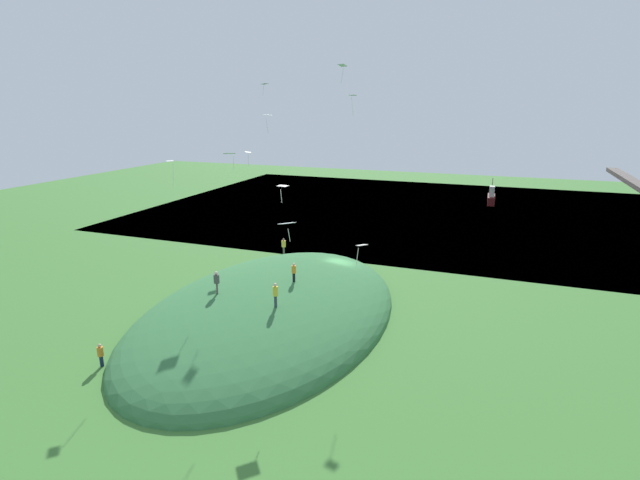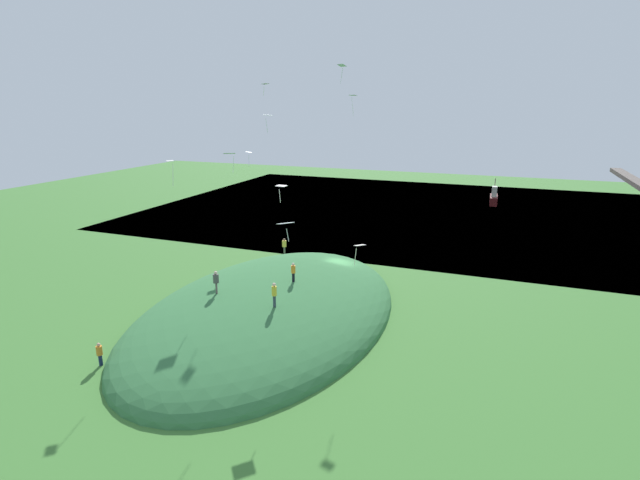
{
  "view_description": "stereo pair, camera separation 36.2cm",
  "coord_description": "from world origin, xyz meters",
  "views": [
    {
      "loc": [
        42.32,
        13.47,
        16.46
      ],
      "look_at": [
        3.16,
        -1.05,
        4.66
      ],
      "focal_mm": 26.92,
      "sensor_mm": 36.0,
      "label": 1
    },
    {
      "loc": [
        42.19,
        13.81,
        16.46
      ],
      "look_at": [
        3.16,
        -1.05,
        4.66
      ],
      "focal_mm": 26.92,
      "sensor_mm": 36.0,
      "label": 2
    }
  ],
  "objects": [
    {
      "name": "kite_2",
      "position": [
        -0.64,
        -10.15,
        11.82
      ],
      "size": [
        1.07,
        0.97,
        1.46
      ],
      "color": "white"
    },
    {
      "name": "kite_6",
      "position": [
        -0.77,
        -8.13,
        18.33
      ],
      "size": [
        0.81,
        0.61,
        1.13
      ],
      "color": "silver"
    },
    {
      "name": "boat_on_lake",
      "position": [
        -44.22,
        12.84,
        1.01
      ],
      "size": [
        5.17,
        1.31,
        4.23
      ],
      "rotation": [
        0.0,
        0.0,
        0.02
      ],
      "color": "#420F10",
      "rests_on": "lake_water"
    },
    {
      "name": "person_with_child",
      "position": [
        8.45,
        -1.37,
        3.48
      ],
      "size": [
        0.49,
        0.49,
        1.62
      ],
      "rotation": [
        0.0,
        0.0,
        5.74
      ],
      "color": "black",
      "rests_on": "grass_hill"
    },
    {
      "name": "kite_9",
      "position": [
        15.49,
        6.17,
        8.2
      ],
      "size": [
        0.75,
        0.75,
        1.35
      ],
      "color": "silver"
    },
    {
      "name": "kite_4",
      "position": [
        11.67,
        -10.14,
        12.14
      ],
      "size": [
        0.91,
        0.9,
        1.95
      ],
      "color": "silver"
    },
    {
      "name": "kite_1",
      "position": [
        14.09,
        0.66,
        8.84
      ],
      "size": [
        1.26,
        1.25,
        1.27
      ],
      "color": "white"
    },
    {
      "name": "grass_hill",
      "position": [
        9.81,
        -2.87,
        0.0
      ],
      "size": [
        30.75,
        18.95,
        4.99
      ],
      "primitive_type": "ellipsoid",
      "color": "#326B3A",
      "rests_on": "ground_plane"
    },
    {
      "name": "kite_3",
      "position": [
        6.78,
        -7.82,
        12.44
      ],
      "size": [
        1.08,
        1.22,
        1.74
      ],
      "color": "silver"
    },
    {
      "name": "kite_5",
      "position": [
        7.14,
        -3.97,
        15.62
      ],
      "size": [
        1.25,
        1.13,
        1.45
      ],
      "color": "white"
    },
    {
      "name": "person_near_shore",
      "position": [
        -2.47,
        -7.29,
        2.06
      ],
      "size": [
        0.64,
        0.64,
        1.78
      ],
      "rotation": [
        0.0,
        0.0,
        3.81
      ],
      "color": "#545644",
      "rests_on": "grass_hill"
    },
    {
      "name": "person_on_hilltop",
      "position": [
        21.14,
        -9.57,
        1.02
      ],
      "size": [
        0.52,
        0.52,
        1.62
      ],
      "rotation": [
        0.0,
        0.0,
        2.71
      ],
      "color": "#1A274C",
      "rests_on": "ground_plane"
    },
    {
      "name": "person_watching_kites",
      "position": [
        12.51,
        -6.11,
        3.45
      ],
      "size": [
        0.6,
        0.6,
        1.82
      ],
      "rotation": [
        0.0,
        0.0,
        3.65
      ],
      "color": "#544B48",
      "rests_on": "grass_hill"
    },
    {
      "name": "ground_plane",
      "position": [
        0.0,
        0.0,
        0.0
      ],
      "size": [
        160.0,
        160.0,
        0.0
      ],
      "primitive_type": "plane",
      "color": "#3C7330"
    },
    {
      "name": "person_walking_path",
      "position": [
        13.38,
        -0.68,
        3.54
      ],
      "size": [
        0.48,
        0.48,
        1.85
      ],
      "rotation": [
        0.0,
        0.0,
        4.28
      ],
      "color": "#2D3845",
      "rests_on": "grass_hill"
    },
    {
      "name": "lake_water",
      "position": [
        -34.55,
        0.0,
        -0.2
      ],
      "size": [
        58.64,
        80.0,
        0.4
      ],
      "primitive_type": "cube",
      "color": "#37527E",
      "rests_on": "ground_plane"
    },
    {
      "name": "kite_8",
      "position": [
        8.03,
        2.45,
        19.05
      ],
      "size": [
        0.71,
        0.74,
        1.29
      ],
      "color": "silver"
    },
    {
      "name": "kite_0",
      "position": [
        13.64,
        0.19,
        11.22
      ],
      "size": [
        0.58,
        0.76,
        1.13
      ],
      "color": "white"
    },
    {
      "name": "kite_7",
      "position": [
        1.09,
        1.18,
        17.08
      ],
      "size": [
        0.6,
        0.74,
        1.74
      ],
      "color": "white"
    }
  ]
}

